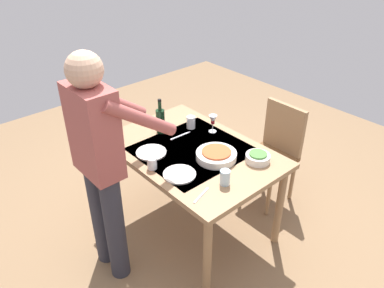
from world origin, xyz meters
TOP-DOWN VIEW (x-y plane):
  - ground_plane at (0.00, 0.00)m, footprint 6.00×6.00m
  - dining_table at (0.00, 0.00)m, footprint 1.33×0.92m
  - chair_near at (-0.18, -0.84)m, footprint 0.40×0.40m
  - person_server at (0.08, 0.72)m, footprint 0.42×0.61m
  - wine_bottle at (0.37, 0.01)m, footprint 0.07×0.07m
  - wine_glass_left at (0.09, -0.31)m, footprint 0.07×0.07m
  - water_cup_near_left at (0.00, 0.38)m, footprint 0.07×0.07m
  - water_cup_near_right at (-0.47, 0.12)m, footprint 0.07×0.07m
  - water_cup_far_left at (0.26, -0.22)m, footprint 0.07×0.07m
  - serving_bowl_pasta at (-0.21, -0.05)m, footprint 0.30×0.30m
  - side_bowl_salad at (-0.44, -0.25)m, footprint 0.18×0.18m
  - dinner_plate_near at (-0.19, 0.28)m, footprint 0.23×0.23m
  - dinner_plate_far at (0.17, 0.26)m, footprint 0.23×0.23m
  - table_knife at (0.22, -0.07)m, footprint 0.02×0.20m
  - table_fork at (-0.45, 0.32)m, footprint 0.07×0.18m

SIDE VIEW (x-z plane):
  - ground_plane at x=0.00m, z-range 0.00..0.00m
  - chair_near at x=-0.18m, z-range 0.07..0.98m
  - dining_table at x=0.00m, z-range 0.30..1.08m
  - table_knife at x=0.22m, z-range 0.77..0.78m
  - table_fork at x=-0.45m, z-range 0.77..0.78m
  - dinner_plate_near at x=-0.19m, z-range 0.77..0.79m
  - dinner_plate_far at x=0.17m, z-range 0.77..0.79m
  - serving_bowl_pasta at x=-0.21m, z-range 0.77..0.84m
  - side_bowl_salad at x=-0.44m, z-range 0.77..0.84m
  - water_cup_near_left at x=0.00m, z-range 0.77..0.86m
  - water_cup_far_left at x=0.26m, z-range 0.77..0.88m
  - water_cup_near_right at x=-0.47m, z-range 0.77..0.88m
  - wine_glass_left at x=0.09m, z-range 0.80..0.95m
  - wine_bottle at x=0.37m, z-range 0.74..1.03m
  - person_server at x=0.08m, z-range 0.12..1.81m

